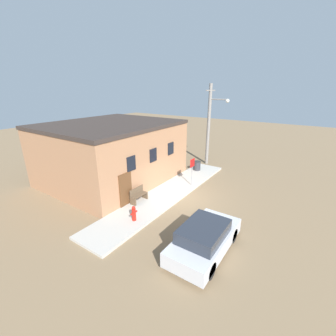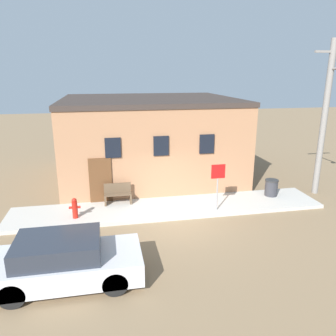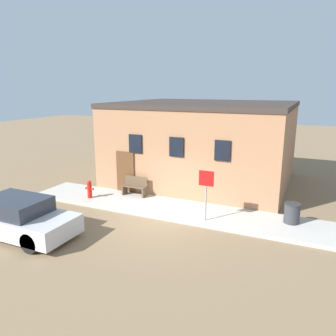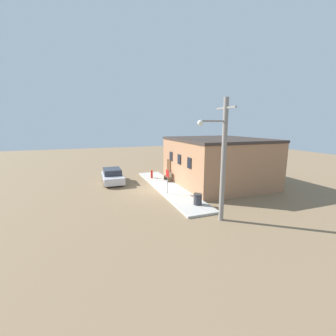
{
  "view_description": "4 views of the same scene",
  "coord_description": "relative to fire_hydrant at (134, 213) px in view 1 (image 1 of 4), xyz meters",
  "views": [
    {
      "loc": [
        -11.66,
        -6.68,
        6.93
      ],
      "look_at": [
        -0.04,
        1.18,
        1.92
      ],
      "focal_mm": 24.0,
      "sensor_mm": 36.0,
      "label": 1
    },
    {
      "loc": [
        -2.59,
        -11.96,
        5.81
      ],
      "look_at": [
        -0.04,
        1.18,
        1.92
      ],
      "focal_mm": 35.0,
      "sensor_mm": 36.0,
      "label": 2
    },
    {
      "loc": [
        5.62,
        -11.26,
        5.29
      ],
      "look_at": [
        -0.04,
        1.18,
        1.92
      ],
      "focal_mm": 35.0,
      "sensor_mm": 36.0,
      "label": 3
    },
    {
      "loc": [
        18.76,
        -5.69,
        5.81
      ],
      "look_at": [
        -0.04,
        1.18,
        1.92
      ],
      "focal_mm": 24.0,
      "sensor_mm": 36.0,
      "label": 4
    }
  ],
  "objects": [
    {
      "name": "stop_sign",
      "position": [
        5.9,
        -0.33,
        0.98
      ],
      "size": [
        0.6,
        0.06,
        2.03
      ],
      "color": "gray",
      "rests_on": "sidewalk"
    },
    {
      "name": "fire_hydrant",
      "position": [
        0.0,
        0.0,
        0.0
      ],
      "size": [
        0.46,
        0.22,
        0.85
      ],
      "color": "red",
      "rests_on": "sidewalk"
    },
    {
      "name": "bench",
      "position": [
        1.78,
        1.23,
        -0.0
      ],
      "size": [
        1.2,
        0.44,
        0.92
      ],
      "color": "brown",
      "rests_on": "sidewalk"
    },
    {
      "name": "ground_plane",
      "position": [
        3.96,
        -0.75,
        -0.58
      ],
      "size": [
        80.0,
        80.0,
        0.0
      ],
      "primitive_type": "plane",
      "color": "#846B4C"
    },
    {
      "name": "parked_car",
      "position": [
        0.05,
        -4.13,
        0.11
      ],
      "size": [
        4.2,
        1.89,
        1.42
      ],
      "color": "black",
      "rests_on": "ground"
    },
    {
      "name": "brick_building",
      "position": [
        3.82,
        5.62,
        1.68
      ],
      "size": [
        9.34,
        8.15,
        4.5
      ],
      "color": "#A87551",
      "rests_on": "ground"
    },
    {
      "name": "trash_bin",
      "position": [
        9.03,
        0.83,
        -0.03
      ],
      "size": [
        0.62,
        0.62,
        0.79
      ],
      "color": "#333338",
      "rests_on": "sidewalk"
    },
    {
      "name": "sidewalk",
      "position": [
        3.96,
        0.43,
        -0.5
      ],
      "size": [
        13.64,
        2.36,
        0.15
      ],
      "color": "#BCB7AD",
      "rests_on": "ground"
    },
    {
      "name": "utility_pole",
      "position": [
        11.59,
        1.02,
        3.32
      ],
      "size": [
        1.8,
        1.91,
        7.31
      ],
      "color": "gray",
      "rests_on": "ground"
    }
  ]
}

